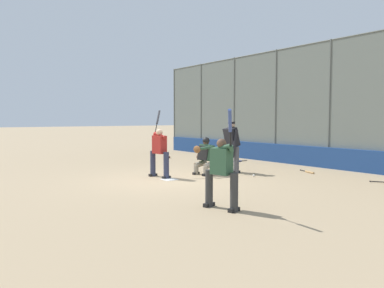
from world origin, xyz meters
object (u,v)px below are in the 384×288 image
(umpire_home, at_px, (232,145))
(baseball_loose, at_px, (254,176))
(spare_bat_third_base_side, at_px, (239,161))
(catcher_behind_plate, at_px, (204,155))
(spare_bat_near_backstop, at_px, (309,172))
(fielding_glove_on_dirt, at_px, (168,157))
(spare_bat_first_base_side, at_px, (234,166))
(batter_on_deck, at_px, (222,171))
(batter_at_plate, at_px, (159,151))

(umpire_home, distance_m, baseball_loose, 1.49)
(umpire_home, height_order, baseball_loose, umpire_home)
(umpire_home, relative_size, spare_bat_third_base_side, 2.18)
(catcher_behind_plate, bearing_deg, spare_bat_near_backstop, -128.91)
(catcher_behind_plate, height_order, umpire_home, umpire_home)
(spare_bat_third_base_side, relative_size, baseball_loose, 11.05)
(fielding_glove_on_dirt, bearing_deg, spare_bat_near_backstop, -169.75)
(catcher_behind_plate, height_order, fielding_glove_on_dirt, catcher_behind_plate)
(umpire_home, relative_size, spare_bat_first_base_side, 2.85)
(batter_on_deck, height_order, fielding_glove_on_dirt, batter_on_deck)
(batter_on_deck, bearing_deg, batter_at_plate, 154.05)
(spare_bat_near_backstop, relative_size, spare_bat_first_base_side, 1.27)
(catcher_behind_plate, distance_m, baseball_loose, 1.76)
(catcher_behind_plate, distance_m, umpire_home, 1.15)
(batter_at_plate, distance_m, umpire_home, 2.68)
(spare_bat_first_base_side, bearing_deg, spare_bat_near_backstop, -120.91)
(batter_on_deck, relative_size, spare_bat_near_backstop, 2.59)
(spare_bat_first_base_side, xyz_separation_m, baseball_loose, (-2.28, 1.28, 0.00))
(batter_on_deck, distance_m, baseball_loose, 4.63)
(catcher_behind_plate, bearing_deg, batter_at_plate, 66.47)
(batter_at_plate, height_order, spare_bat_first_base_side, batter_at_plate)
(umpire_home, xyz_separation_m, spare_bat_third_base_side, (2.15, -2.40, -0.93))
(batter_on_deck, xyz_separation_m, fielding_glove_on_dirt, (9.13, -4.60, -0.74))
(spare_bat_third_base_side, relative_size, spare_bat_first_base_side, 1.31)
(baseball_loose, bearing_deg, batter_on_deck, 125.57)
(spare_bat_near_backstop, bearing_deg, batter_on_deck, -49.26)
(batter_on_deck, height_order, spare_bat_near_backstop, batter_on_deck)
(batter_at_plate, bearing_deg, spare_bat_third_base_side, -78.51)
(batter_at_plate, height_order, umpire_home, batter_at_plate)
(umpire_home, bearing_deg, catcher_behind_plate, 90.01)
(umpire_home, bearing_deg, spare_bat_near_backstop, -121.89)
(spare_bat_third_base_side, xyz_separation_m, fielding_glove_on_dirt, (3.16, 1.62, 0.02))
(fielding_glove_on_dirt, bearing_deg, umpire_home, 171.61)
(catcher_behind_plate, height_order, spare_bat_first_base_side, catcher_behind_plate)
(spare_bat_first_base_side, bearing_deg, umpire_home, 175.17)
(spare_bat_third_base_side, bearing_deg, catcher_behind_plate, 27.84)
(spare_bat_near_backstop, bearing_deg, batter_at_plate, -94.90)
(batter_at_plate, distance_m, spare_bat_third_base_side, 5.33)
(batter_at_plate, distance_m, spare_bat_near_backstop, 5.24)
(batter_at_plate, xyz_separation_m, spare_bat_near_backstop, (-2.25, -4.66, -0.81))
(batter_at_plate, bearing_deg, batter_on_deck, 158.51)
(catcher_behind_plate, xyz_separation_m, baseball_loose, (-1.31, -0.99, -0.62))
(spare_bat_first_base_side, bearing_deg, baseball_loose, -167.54)
(batter_on_deck, bearing_deg, baseball_loose, 114.98)
(umpire_home, height_order, spare_bat_third_base_side, umpire_home)
(umpire_home, distance_m, spare_bat_first_base_side, 1.87)
(batter_on_deck, bearing_deg, spare_bat_third_base_side, 123.22)
(batter_at_plate, bearing_deg, spare_bat_near_backstop, -121.84)
(baseball_loose, bearing_deg, spare_bat_near_backstop, -103.80)
(batter_at_plate, distance_m, batter_on_deck, 4.53)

